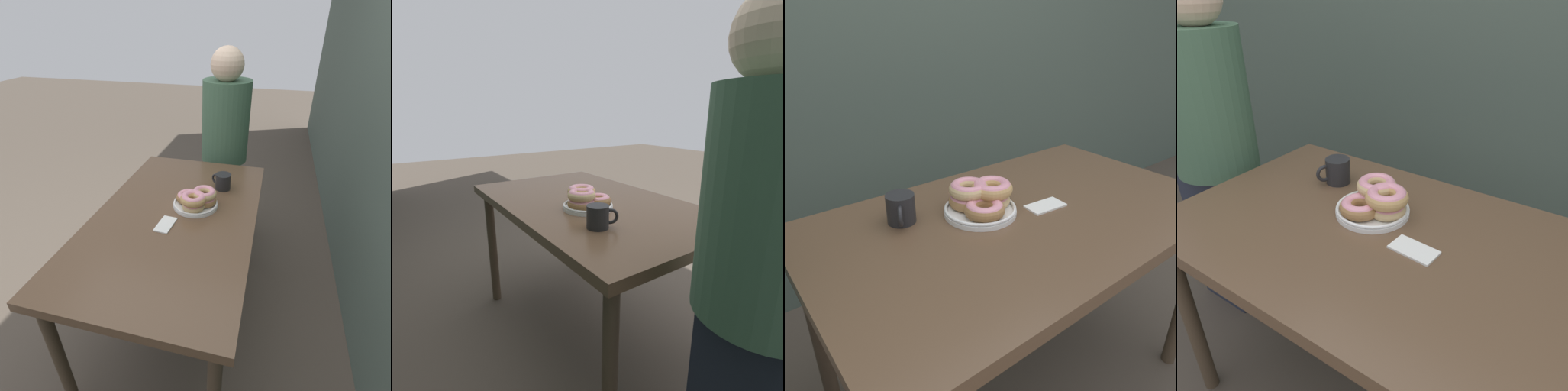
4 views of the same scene
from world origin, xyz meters
The scene contains 6 objects.
ground_plane centered at (0.00, 0.00, 0.00)m, with size 14.00×14.00×0.00m, color #4C4238.
dining_table centered at (0.00, 0.16, 0.66)m, with size 1.26×0.75×0.73m.
donut_plate centered at (-0.09, 0.24, 0.78)m, with size 0.24×0.24×0.09m.
coffee_mug centered at (-0.31, 0.33, 0.78)m, with size 0.08×0.11×0.09m.
person_figure centered at (-0.87, 0.25, 0.74)m, with size 0.34×0.32×1.40m.
napkin centered at (0.09, 0.15, 0.74)m, with size 0.13×0.08×0.01m.
Camera 2 is at (-1.15, 0.96, 1.15)m, focal length 28.00 mm.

